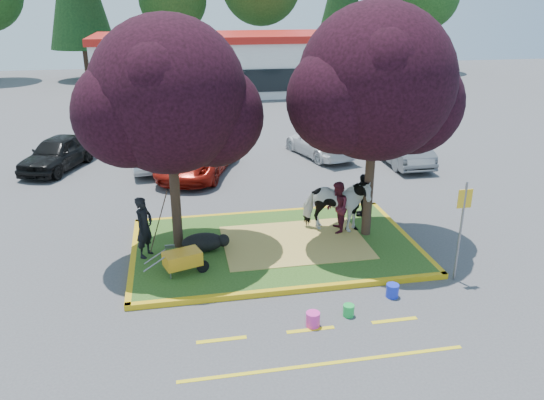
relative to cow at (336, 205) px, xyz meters
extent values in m
plane|color=#424244|center=(-2.01, -0.53, -1.03)|extent=(90.00, 90.00, 0.00)
cube|color=#294B17|center=(-2.01, -0.53, -0.95)|extent=(8.00, 5.00, 0.15)
cube|color=gold|center=(-2.01, -3.11, -0.95)|extent=(8.30, 0.16, 0.15)
cube|color=gold|center=(-2.01, 2.05, -0.95)|extent=(8.30, 0.16, 0.15)
cube|color=gold|center=(-6.09, -0.53, -0.95)|extent=(0.16, 5.30, 0.15)
cube|color=gold|center=(2.07, -0.53, -0.95)|extent=(0.16, 5.30, 0.15)
cube|color=tan|center=(-1.41, -0.53, -0.87)|extent=(4.20, 3.00, 0.01)
cylinder|color=black|center=(-4.81, -0.13, 0.89)|extent=(0.28, 0.28, 3.53)
sphere|color=black|center=(-4.81, -0.13, 3.53)|extent=(4.20, 4.20, 4.20)
sphere|color=black|center=(-3.66, 0.07, 2.90)|extent=(2.86, 2.86, 2.86)
sphere|color=black|center=(-5.86, -0.43, 3.15)|extent=(2.86, 2.86, 2.86)
cylinder|color=black|center=(0.89, -0.33, 0.97)|extent=(0.28, 0.28, 3.70)
sphere|color=black|center=(0.89, -0.33, 3.74)|extent=(4.40, 4.40, 4.40)
sphere|color=black|center=(2.10, -0.13, 3.08)|extent=(2.99, 2.99, 2.99)
sphere|color=black|center=(-0.21, -0.63, 3.35)|extent=(2.99, 2.99, 2.99)
cube|color=yellow|center=(-4.01, -4.73, -1.03)|extent=(1.10, 0.12, 0.01)
cube|color=yellow|center=(-2.01, -4.73, -1.03)|extent=(1.10, 0.12, 0.01)
cube|color=yellow|center=(-0.01, -4.73, -1.03)|extent=(1.10, 0.12, 0.01)
cube|color=yellow|center=(-2.01, -5.93, -1.03)|extent=(6.00, 0.10, 0.01)
cube|color=silver|center=(-0.01, 27.47, 0.97)|extent=(20.00, 8.00, 4.00)
cube|color=#B31913|center=(-0.01, 27.47, 3.12)|extent=(20.40, 8.40, 0.50)
cube|color=black|center=(-0.01, 23.42, 0.37)|extent=(19.00, 0.10, 1.60)
cylinder|color=black|center=(-12.01, 36.47, 0.93)|extent=(0.44, 0.44, 3.92)
cylinder|color=black|center=(-4.01, 37.97, 0.51)|extent=(0.44, 0.44, 3.08)
cylinder|color=black|center=(3.99, 36.97, 0.79)|extent=(0.44, 0.44, 3.64)
cylinder|color=black|center=(11.99, 37.47, 0.72)|extent=(0.44, 0.44, 3.50)
cylinder|color=black|center=(19.99, 36.47, 0.58)|extent=(0.44, 0.44, 3.22)
imported|color=white|center=(0.00, 0.00, 0.00)|extent=(2.28, 1.64, 1.76)
ellipsoid|color=black|center=(-4.13, -0.59, -0.62)|extent=(1.37, 1.04, 0.52)
imported|color=black|center=(-5.71, -0.60, 0.00)|extent=(0.69, 0.76, 1.75)
imported|color=#4D1622|center=(0.04, -0.02, -0.07)|extent=(0.76, 0.90, 1.62)
imported|color=black|center=(1.27, 1.13, -0.16)|extent=(0.61, 0.91, 1.44)
cylinder|color=black|center=(-4.21, -1.88, -0.71)|extent=(0.34, 0.17, 0.34)
cylinder|color=slate|center=(-5.06, -2.08, -0.76)|extent=(0.04, 0.04, 0.24)
cylinder|color=slate|center=(-5.06, -1.67, -0.76)|extent=(0.04, 0.04, 0.24)
cube|color=orange|center=(-4.73, -1.88, -0.43)|extent=(1.07, 0.83, 0.38)
cylinder|color=slate|center=(-5.44, -2.08, -0.41)|extent=(0.60, 0.23, 0.31)
cylinder|color=slate|center=(-5.44, -1.67, -0.41)|extent=(0.60, 0.23, 0.31)
cube|color=black|center=(-4.01, -0.17, -0.75)|extent=(0.54, 0.31, 0.27)
cube|color=black|center=(-4.16, -0.61, -0.77)|extent=(0.45, 0.33, 0.22)
cylinder|color=slate|center=(2.29, -3.23, 0.33)|extent=(0.06, 0.06, 2.72)
cube|color=yellow|center=(2.29, -3.23, 1.26)|extent=(0.38, 0.04, 0.49)
cylinder|color=green|center=(-1.00, -4.35, -0.89)|extent=(0.34, 0.34, 0.28)
cylinder|color=#F536A9|center=(-1.93, -4.59, -0.86)|extent=(0.35, 0.35, 0.34)
cylinder|color=#1B30D9|center=(0.34, -3.74, -0.86)|extent=(0.40, 0.40, 0.34)
imported|color=black|center=(-9.70, 8.86, -0.31)|extent=(3.13, 4.54, 1.44)
imported|color=#AFB2B7|center=(-5.82, 8.60, -0.28)|extent=(1.98, 4.67, 1.50)
imported|color=maroon|center=(-3.84, 7.12, -0.29)|extent=(4.12, 5.86, 1.48)
imported|color=white|center=(1.90, 8.73, -0.40)|extent=(2.83, 4.62, 1.25)
imported|color=slate|center=(5.18, 7.03, -0.30)|extent=(1.56, 4.44, 1.46)
camera|label=1|loc=(-4.74, -14.44, 5.95)|focal=35.00mm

